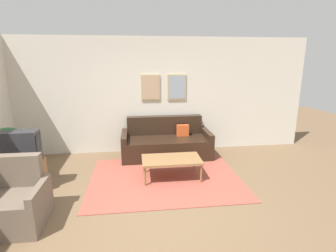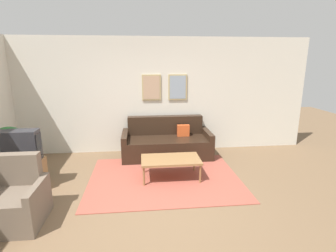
{
  "view_description": "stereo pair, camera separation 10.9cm",
  "coord_description": "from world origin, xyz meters",
  "px_view_note": "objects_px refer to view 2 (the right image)",
  "views": [
    {
      "loc": [
        -0.18,
        -3.5,
        2.19
      ],
      "look_at": [
        0.49,
        1.71,
        0.85
      ],
      "focal_mm": 28.0,
      "sensor_mm": 36.0,
      "label": 1
    },
    {
      "loc": [
        -0.07,
        -3.51,
        2.19
      ],
      "look_at": [
        0.49,
        1.71,
        0.85
      ],
      "focal_mm": 28.0,
      "sensor_mm": 36.0,
      "label": 2
    }
  ],
  "objects_px": {
    "couch": "(167,143)",
    "potted_plant_tall": "(9,147)",
    "coffee_table": "(171,160)",
    "tv": "(18,146)",
    "armchair": "(14,202)"
  },
  "relations": [
    {
      "from": "couch",
      "to": "potted_plant_tall",
      "type": "bearing_deg",
      "value": -158.75
    },
    {
      "from": "potted_plant_tall",
      "to": "coffee_table",
      "type": "bearing_deg",
      "value": -1.45
    },
    {
      "from": "tv",
      "to": "potted_plant_tall",
      "type": "height_order",
      "value": "potted_plant_tall"
    },
    {
      "from": "couch",
      "to": "tv",
      "type": "xyz_separation_m",
      "value": [
        -2.66,
        -1.32,
        0.47
      ]
    },
    {
      "from": "coffee_table",
      "to": "armchair",
      "type": "distance_m",
      "value": 2.56
    },
    {
      "from": "couch",
      "to": "armchair",
      "type": "bearing_deg",
      "value": -134.72
    },
    {
      "from": "couch",
      "to": "potted_plant_tall",
      "type": "distance_m",
      "value": 3.12
    },
    {
      "from": "couch",
      "to": "armchair",
      "type": "height_order",
      "value": "armchair"
    },
    {
      "from": "tv",
      "to": "couch",
      "type": "bearing_deg",
      "value": 26.35
    },
    {
      "from": "tv",
      "to": "coffee_table",
      "type": "bearing_deg",
      "value": 2.67
    },
    {
      "from": "armchair",
      "to": "coffee_table",
      "type": "bearing_deg",
      "value": 47.26
    },
    {
      "from": "tv",
      "to": "armchair",
      "type": "bearing_deg",
      "value": -72.17
    },
    {
      "from": "armchair",
      "to": "potted_plant_tall",
      "type": "height_order",
      "value": "potted_plant_tall"
    },
    {
      "from": "coffee_table",
      "to": "armchair",
      "type": "bearing_deg",
      "value": -153.16
    },
    {
      "from": "coffee_table",
      "to": "tv",
      "type": "distance_m",
      "value": 2.65
    }
  ]
}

